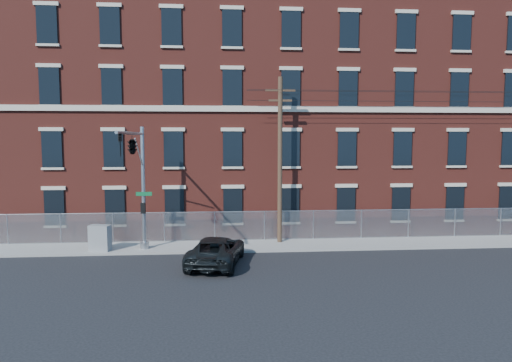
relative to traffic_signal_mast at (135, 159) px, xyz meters
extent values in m
plane|color=black|center=(6.00, -2.18, -5.39)|extent=(140.00, 140.00, 0.00)
cube|color=gray|center=(18.00, 2.82, -5.33)|extent=(65.00, 3.00, 0.12)
cube|color=maroon|center=(18.00, 11.82, 2.61)|extent=(55.00, 14.00, 16.00)
cube|color=black|center=(18.00, 11.82, 10.76)|extent=(55.30, 14.30, 0.30)
cube|color=#BDB39D|center=(18.00, 4.74, 2.91)|extent=(55.00, 0.18, 0.35)
cube|color=black|center=(-5.83, 4.76, -3.19)|extent=(1.20, 0.10, 2.20)
cube|color=black|center=(-5.83, 4.76, 0.41)|extent=(1.20, 0.10, 2.20)
cube|color=black|center=(-5.83, 4.76, 4.21)|extent=(1.20, 0.10, 2.20)
cube|color=black|center=(-5.83, 4.76, 7.81)|extent=(1.20, 0.10, 2.20)
cube|color=black|center=(-2.17, 4.76, -3.19)|extent=(1.20, 0.10, 2.20)
cube|color=black|center=(-2.17, 4.76, 0.41)|extent=(1.20, 0.10, 2.20)
cube|color=black|center=(-2.17, 4.76, 4.21)|extent=(1.20, 0.10, 2.20)
cube|color=black|center=(-2.17, 4.76, 7.81)|extent=(1.20, 0.10, 2.20)
cube|color=black|center=(1.50, 4.76, -3.19)|extent=(1.20, 0.10, 2.20)
cube|color=black|center=(1.50, 4.76, 0.41)|extent=(1.20, 0.10, 2.20)
cube|color=black|center=(1.50, 4.76, 4.21)|extent=(1.20, 0.10, 2.20)
cube|color=black|center=(1.50, 4.76, 7.81)|extent=(1.20, 0.10, 2.20)
cube|color=black|center=(5.17, 4.76, -3.19)|extent=(1.20, 0.10, 2.20)
cube|color=black|center=(5.17, 4.76, 0.41)|extent=(1.20, 0.10, 2.20)
cube|color=black|center=(5.17, 4.76, 4.21)|extent=(1.20, 0.10, 2.20)
cube|color=black|center=(5.17, 4.76, 7.81)|extent=(1.20, 0.10, 2.20)
cube|color=black|center=(8.83, 4.76, -3.19)|extent=(1.20, 0.10, 2.20)
cube|color=black|center=(8.83, 4.76, 0.41)|extent=(1.20, 0.10, 2.20)
cube|color=black|center=(8.83, 4.76, 4.21)|extent=(1.20, 0.10, 2.20)
cube|color=black|center=(8.83, 4.76, 7.81)|extent=(1.20, 0.10, 2.20)
cube|color=black|center=(12.50, 4.76, -3.19)|extent=(1.20, 0.10, 2.20)
cube|color=black|center=(12.50, 4.76, 0.41)|extent=(1.20, 0.10, 2.20)
cube|color=black|center=(12.50, 4.76, 4.21)|extent=(1.20, 0.10, 2.20)
cube|color=black|center=(12.50, 4.76, 7.81)|extent=(1.20, 0.10, 2.20)
cube|color=black|center=(16.17, 4.76, -3.19)|extent=(1.20, 0.10, 2.20)
cube|color=black|center=(16.17, 4.76, 0.41)|extent=(1.20, 0.10, 2.20)
cube|color=black|center=(16.17, 4.76, 4.21)|extent=(1.20, 0.10, 2.20)
cube|color=black|center=(16.17, 4.76, 7.81)|extent=(1.20, 0.10, 2.20)
cube|color=black|center=(19.83, 4.76, -3.19)|extent=(1.20, 0.10, 2.20)
cube|color=black|center=(19.83, 4.76, 0.41)|extent=(1.20, 0.10, 2.20)
cube|color=black|center=(19.83, 4.76, 4.21)|extent=(1.20, 0.10, 2.20)
cube|color=black|center=(19.83, 4.76, 7.81)|extent=(1.20, 0.10, 2.20)
cube|color=black|center=(23.50, 4.76, -3.19)|extent=(1.20, 0.10, 2.20)
cube|color=black|center=(23.50, 4.76, 0.41)|extent=(1.20, 0.10, 2.20)
cube|color=#A5A8AD|center=(18.00, 4.12, -4.37)|extent=(59.00, 0.02, 1.80)
cylinder|color=#9EA0A5|center=(18.00, 4.12, -3.47)|extent=(59.00, 0.04, 0.04)
cylinder|color=#9EA0A5|center=(-8.39, 4.12, -4.37)|extent=(0.06, 0.06, 1.85)
cylinder|color=#9EA0A5|center=(-5.29, 4.12, -4.37)|extent=(0.06, 0.06, 1.85)
cylinder|color=#9EA0A5|center=(-2.18, 4.12, -4.37)|extent=(0.06, 0.06, 1.85)
cylinder|color=#9EA0A5|center=(0.92, 4.12, -4.37)|extent=(0.06, 0.06, 1.85)
cylinder|color=#9EA0A5|center=(4.03, 4.12, -4.37)|extent=(0.06, 0.06, 1.85)
cylinder|color=#9EA0A5|center=(7.13, 4.12, -4.37)|extent=(0.06, 0.06, 1.85)
cylinder|color=#9EA0A5|center=(10.24, 4.12, -4.37)|extent=(0.06, 0.06, 1.85)
cylinder|color=#9EA0A5|center=(13.34, 4.12, -4.37)|extent=(0.06, 0.06, 1.85)
cylinder|color=#9EA0A5|center=(16.45, 4.12, -4.37)|extent=(0.06, 0.06, 1.85)
cylinder|color=#9EA0A5|center=(19.55, 4.12, -4.37)|extent=(0.06, 0.06, 1.85)
cylinder|color=#9EA0A5|center=(22.66, 4.12, -4.37)|extent=(0.06, 0.06, 1.85)
cylinder|color=#9EA0A5|center=(0.00, 2.32, -1.77)|extent=(0.22, 0.22, 7.00)
cylinder|color=#9EA0A5|center=(0.00, 2.32, -5.07)|extent=(0.50, 0.50, 0.40)
cylinder|color=#9EA0A5|center=(0.00, -0.93, 1.33)|extent=(0.14, 6.50, 0.14)
cylinder|color=#9EA0A5|center=(0.00, 1.12, 0.33)|extent=(0.08, 2.18, 1.56)
cube|color=#0C592D|center=(0.05, 2.17, -2.07)|extent=(0.90, 0.03, 0.22)
cube|color=black|center=(0.00, 2.07, -2.87)|extent=(0.25, 0.25, 0.60)
imported|color=black|center=(0.00, -3.48, 0.78)|extent=(0.16, 0.20, 1.00)
imported|color=black|center=(0.00, -0.68, 0.78)|extent=(0.53, 2.48, 1.00)
cylinder|color=#4C3726|center=(8.00, 3.42, -0.27)|extent=(0.28, 0.28, 10.00)
cube|color=#4C3726|center=(8.00, 3.42, 3.93)|extent=(1.80, 0.12, 0.12)
cube|color=#4C3726|center=(8.00, 3.42, 3.33)|extent=(1.40, 0.12, 0.12)
imported|color=black|center=(4.15, -0.90, -4.66)|extent=(3.33, 5.57, 1.45)
cube|color=slate|center=(-2.43, 2.02, -4.54)|extent=(1.28, 0.86, 1.46)
camera|label=1|loc=(4.37, -24.04, 1.08)|focal=32.10mm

